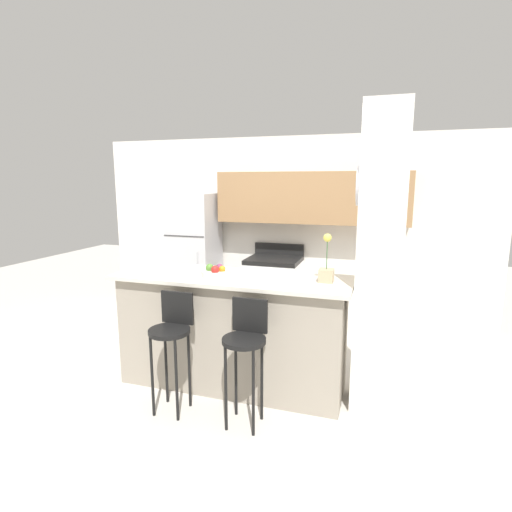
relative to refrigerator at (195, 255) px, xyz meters
The scene contains 11 objects.
ground_plane 2.37m from the refrigerator, 54.78° to the right, with size 14.00×14.00×0.00m, color beige.
wall_back 1.55m from the refrigerator, 11.85° to the left, with size 5.60×0.38×2.55m.
pillar_right 3.15m from the refrigerator, 35.02° to the right, with size 0.38×0.33×2.55m.
counter_bar 2.22m from the refrigerator, 54.78° to the right, with size 2.21×0.74×1.08m.
refrigerator is the anchor object (origin of this frame).
stove_range 1.26m from the refrigerator, ahead, with size 0.71×0.63×1.07m.
bar_stool_left 2.54m from the refrigerator, 68.20° to the right, with size 0.35×0.35×1.02m.
bar_stool_right 2.85m from the refrigerator, 55.86° to the right, with size 0.35×0.35×1.02m.
orchid_vase 2.78m from the refrigerator, 39.58° to the right, with size 0.12×0.12×0.42m.
fruit_bowl 2.18m from the refrigerator, 58.48° to the right, with size 0.27×0.27×0.11m.
trash_bin 0.90m from the refrigerator, 21.60° to the right, with size 0.28×0.28×0.38m.
Camera 1 is at (1.30, -3.35, 1.93)m, focal length 28.00 mm.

